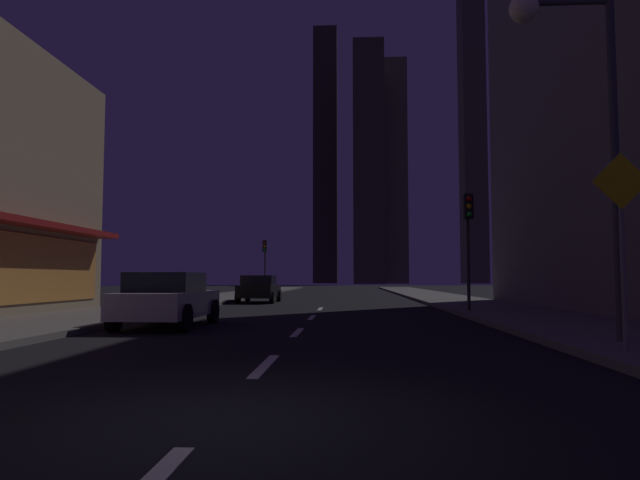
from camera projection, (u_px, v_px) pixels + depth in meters
name	position (u px, v px, depth m)	size (l,w,h in m)	color
ground_plane	(331.00, 299.00, 37.09)	(78.00, 136.00, 0.10)	black
sidewalk_right	(439.00, 297.00, 36.73)	(4.00, 76.00, 0.15)	#605E59
sidewalk_left	(225.00, 297.00, 37.47)	(4.00, 76.00, 0.15)	#605E59
lane_marking_center	(297.00, 332.00, 13.58)	(0.16, 23.00, 0.01)	silver
skyscraper_distant_tall	(325.00, 155.00, 151.95)	(6.32, 5.43, 68.77)	#302D24
skyscraper_distant_mid	(369.00, 161.00, 134.37)	(7.34, 6.26, 57.85)	#3D3A2E
skyscraper_distant_short	(390.00, 172.00, 144.79)	(8.18, 8.66, 56.78)	brown
skyscraper_distant_slender	(472.00, 129.00, 147.50)	(5.80, 7.65, 79.91)	#4C4839
car_parked_near	(168.00, 299.00, 15.13)	(1.98, 4.24, 1.45)	silver
car_parked_far	(259.00, 289.00, 30.38)	(1.98, 4.24, 1.45)	black
fire_hydrant_far_left	(187.00, 297.00, 24.92)	(0.42, 0.30, 0.65)	red
traffic_light_near_right	(468.00, 225.00, 20.29)	(0.32, 0.48, 4.20)	#2D2D2D
traffic_light_far_left	(265.00, 254.00, 45.05)	(0.32, 0.48, 4.20)	#2D2D2D
street_lamp_right	(567.00, 78.00, 10.71)	(1.96, 0.56, 6.58)	#38383D
pedestrian_crossing_sign	(622.00, 233.00, 9.03)	(0.91, 0.08, 3.15)	slate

